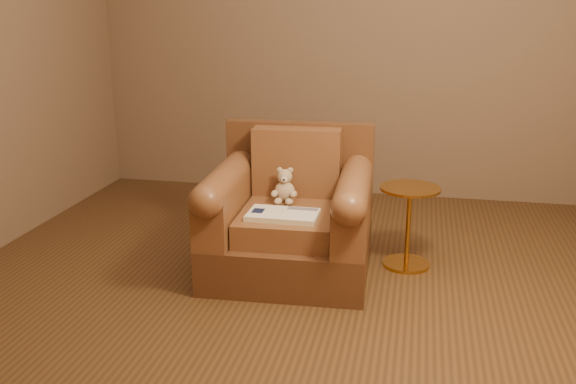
# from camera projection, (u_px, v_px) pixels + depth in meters

# --- Properties ---
(floor) EXTENTS (4.00, 4.00, 0.00)m
(floor) POSITION_uv_depth(u_px,v_px,m) (294.00, 293.00, 3.52)
(floor) COLOR #50341B
(floor) RESTS_ON ground
(armchair) EXTENTS (0.95, 0.91, 0.83)m
(armchair) POSITION_uv_depth(u_px,v_px,m) (291.00, 218.00, 3.75)
(armchair) COLOR #56321C
(armchair) RESTS_ON floor
(teddy_bear) EXTENTS (0.15, 0.17, 0.21)m
(teddy_bear) POSITION_uv_depth(u_px,v_px,m) (285.00, 189.00, 3.79)
(teddy_bear) COLOR tan
(teddy_bear) RESTS_ON armchair
(guidebook) EXTENTS (0.39, 0.23, 0.03)m
(guidebook) POSITION_uv_depth(u_px,v_px,m) (283.00, 215.00, 3.53)
(guidebook) COLOR beige
(guidebook) RESTS_ON armchair
(side_table) EXTENTS (0.35, 0.35, 0.50)m
(side_table) POSITION_uv_depth(u_px,v_px,m) (408.00, 224.00, 3.81)
(side_table) COLOR #C28B35
(side_table) RESTS_ON floor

